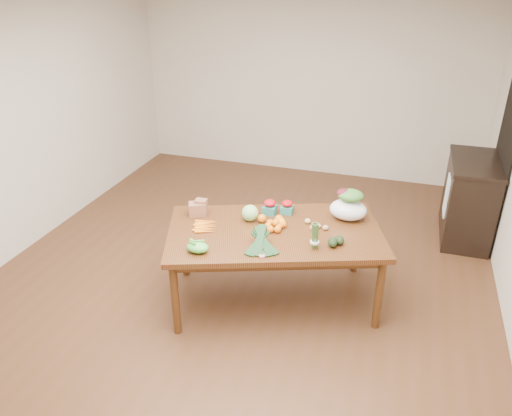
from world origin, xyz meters
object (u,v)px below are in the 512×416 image
(paper_bag, at_px, (197,208))
(asparagus_bundle, at_px, (315,236))
(cabbage, at_px, (250,213))
(salad_bag, at_px, (348,206))
(dining_table, at_px, (274,265))
(mandarin_cluster, at_px, (276,224))
(kale_bunch, at_px, (261,243))
(cabinet, at_px, (469,199))

(paper_bag, xyz_separation_m, asparagus_bundle, (1.18, -0.28, 0.05))
(cabbage, xyz_separation_m, salad_bag, (0.86, 0.30, 0.06))
(asparagus_bundle, bearing_deg, paper_bag, 147.05)
(dining_table, relative_size, paper_bag, 8.97)
(paper_bag, height_order, cabbage, cabbage)
(mandarin_cluster, xyz_separation_m, kale_bunch, (-0.01, -0.40, 0.03))
(cabbage, height_order, kale_bunch, kale_bunch)
(cabbage, bearing_deg, asparagus_bundle, -25.45)
(cabbage, bearing_deg, cabinet, 40.11)
(cabinet, xyz_separation_m, cabbage, (-2.07, -1.74, 0.36))
(dining_table, relative_size, kale_bunch, 4.77)
(paper_bag, bearing_deg, mandarin_cluster, -3.68)
(kale_bunch, bearing_deg, mandarin_cluster, 68.36)
(cabbage, distance_m, mandarin_cluster, 0.29)
(dining_table, xyz_separation_m, salad_bag, (0.59, 0.42, 0.51))
(cabinet, xyz_separation_m, paper_bag, (-2.58, -1.79, 0.36))
(dining_table, bearing_deg, asparagus_bundle, -46.86)
(paper_bag, relative_size, cabbage, 1.38)
(paper_bag, bearing_deg, kale_bunch, -30.25)
(paper_bag, bearing_deg, dining_table, -5.22)
(paper_bag, height_order, kale_bunch, kale_bunch)
(asparagus_bundle, bearing_deg, dining_table, 133.14)
(mandarin_cluster, xyz_separation_m, salad_bag, (0.59, 0.39, 0.08))
(dining_table, bearing_deg, cabbage, 137.27)
(cabbage, relative_size, asparagus_bundle, 0.61)
(dining_table, height_order, mandarin_cluster, mandarin_cluster)
(dining_table, relative_size, cabinet, 1.87)
(mandarin_cluster, bearing_deg, cabinet, 45.64)
(mandarin_cluster, bearing_deg, cabbage, 161.04)
(dining_table, bearing_deg, paper_bag, 154.99)
(asparagus_bundle, bearing_deg, kale_bunch, -177.07)
(cabinet, bearing_deg, kale_bunch, -128.98)
(dining_table, xyz_separation_m, paper_bag, (-0.78, 0.07, 0.45))
(dining_table, xyz_separation_m, kale_bunch, (-0.01, -0.38, 0.45))
(cabinet, distance_m, paper_bag, 3.16)
(paper_bag, relative_size, salad_bag, 0.62)
(cabinet, relative_size, paper_bag, 4.80)
(salad_bag, bearing_deg, kale_bunch, -127.18)
(dining_table, bearing_deg, salad_bag, 15.33)
(cabbage, bearing_deg, kale_bunch, -62.20)
(mandarin_cluster, relative_size, asparagus_bundle, 0.72)
(paper_bag, bearing_deg, cabbage, 4.83)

